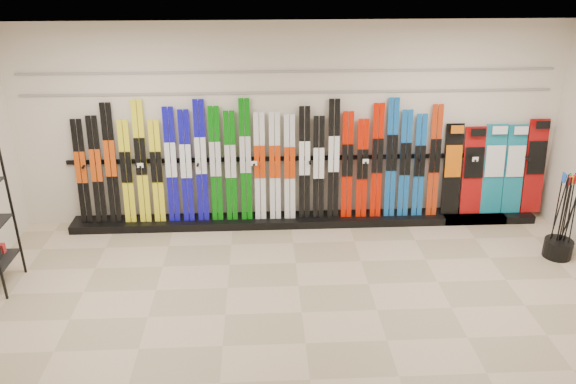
{
  "coord_description": "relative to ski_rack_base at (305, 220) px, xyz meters",
  "views": [
    {
      "loc": [
        -0.44,
        -5.41,
        3.93
      ],
      "look_at": [
        -0.11,
        1.0,
        1.1
      ],
      "focal_mm": 35.0,
      "sensor_mm": 36.0,
      "label": 1
    }
  ],
  "objects": [
    {
      "name": "floor",
      "position": [
        -0.22,
        -2.28,
        -0.06
      ],
      "size": [
        8.0,
        8.0,
        0.0
      ],
      "primitive_type": "plane",
      "color": "tan",
      "rests_on": "ground"
    },
    {
      "name": "back_wall",
      "position": [
        -0.22,
        0.22,
        1.44
      ],
      "size": [
        8.0,
        0.0,
        8.0
      ],
      "primitive_type": "plane",
      "rotation": [
        1.57,
        0.0,
        0.0
      ],
      "color": "beige",
      "rests_on": "floor"
    },
    {
      "name": "ceiling",
      "position": [
        -0.22,
        -2.28,
        2.94
      ],
      "size": [
        8.0,
        8.0,
        0.0
      ],
      "primitive_type": "plane",
      "rotation": [
        3.14,
        0.0,
        0.0
      ],
      "color": "silver",
      "rests_on": "back_wall"
    },
    {
      "name": "ski_rack_base",
      "position": [
        0.0,
        0.0,
        0.0
      ],
      "size": [
        8.0,
        0.4,
        0.12
      ],
      "primitive_type": "cube",
      "color": "black",
      "rests_on": "floor"
    },
    {
      "name": "skis",
      "position": [
        -0.68,
        0.05,
        0.89
      ],
      "size": [
        5.38,
        0.23,
        1.82
      ],
      "color": "black",
      "rests_on": "ski_rack_base"
    },
    {
      "name": "snowboards",
      "position": [
        2.88,
        0.07,
        0.75
      ],
      "size": [
        1.57,
        0.22,
        1.45
      ],
      "color": "black",
      "rests_on": "ski_rack_base"
    },
    {
      "name": "pole_bin",
      "position": [
        3.38,
        -1.17,
        0.07
      ],
      "size": [
        0.38,
        0.38,
        0.25
      ],
      "primitive_type": "cylinder",
      "color": "black",
      "rests_on": "floor"
    },
    {
      "name": "ski_poles",
      "position": [
        3.38,
        -1.16,
        0.55
      ],
      "size": [
        0.25,
        0.23,
        1.18
      ],
      "color": "black",
      "rests_on": "pole_bin"
    },
    {
      "name": "slatwall_rail_0",
      "position": [
        -0.22,
        0.2,
        1.94
      ],
      "size": [
        7.6,
        0.02,
        0.03
      ],
      "primitive_type": "cube",
      "color": "gray",
      "rests_on": "back_wall"
    },
    {
      "name": "slatwall_rail_1",
      "position": [
        -0.22,
        0.2,
        2.24
      ],
      "size": [
        7.6,
        0.02,
        0.03
      ],
      "primitive_type": "cube",
      "color": "gray",
      "rests_on": "back_wall"
    }
  ]
}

